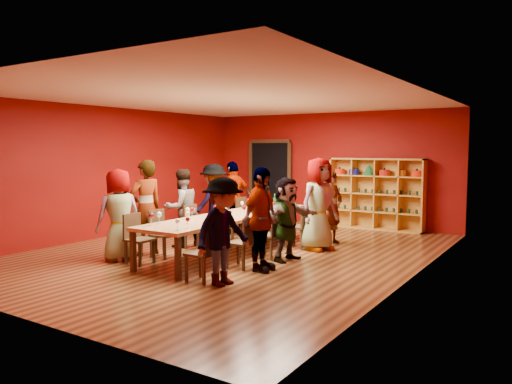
# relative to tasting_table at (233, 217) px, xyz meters

# --- Properties ---
(room_shell) EXTENTS (7.10, 9.10, 3.04)m
(room_shell) POSITION_rel_tasting_table_xyz_m (0.00, 0.00, 0.80)
(room_shell) COLOR #4E2B14
(room_shell) RESTS_ON ground
(tasting_table) EXTENTS (1.10, 4.50, 0.75)m
(tasting_table) POSITION_rel_tasting_table_xyz_m (0.00, 0.00, 0.00)
(tasting_table) COLOR tan
(tasting_table) RESTS_ON ground
(doorway) EXTENTS (1.40, 0.17, 2.30)m
(doorway) POSITION_rel_tasting_table_xyz_m (-1.80, 4.43, 0.42)
(doorway) COLOR black
(doorway) RESTS_ON ground
(shelving_unit) EXTENTS (2.40, 0.40, 1.80)m
(shelving_unit) POSITION_rel_tasting_table_xyz_m (1.40, 4.32, 0.28)
(shelving_unit) COLOR #C68A2C
(shelving_unit) RESTS_ON ground
(chair_person_left_0) EXTENTS (0.42, 0.42, 0.89)m
(chair_person_left_0) POSITION_rel_tasting_table_xyz_m (-0.91, -1.69, -0.20)
(chair_person_left_0) COLOR black
(chair_person_left_0) RESTS_ON ground
(person_left_0) EXTENTS (0.69, 0.92, 1.68)m
(person_left_0) POSITION_rel_tasting_table_xyz_m (-1.35, -1.69, 0.14)
(person_left_0) COLOR pink
(person_left_0) RESTS_ON ground
(chair_person_left_1) EXTENTS (0.42, 0.42, 0.89)m
(chair_person_left_1) POSITION_rel_tasting_table_xyz_m (-0.91, -1.07, -0.20)
(chair_person_left_1) COLOR black
(chair_person_left_1) RESTS_ON ground
(person_left_1) EXTENTS (0.64, 0.77, 1.83)m
(person_left_1) POSITION_rel_tasting_table_xyz_m (-1.29, -1.07, 0.22)
(person_left_1) COLOR #15183B
(person_left_1) RESTS_ON ground
(chair_person_left_2) EXTENTS (0.42, 0.42, 0.89)m
(chair_person_left_2) POSITION_rel_tasting_table_xyz_m (-0.91, -0.09, -0.20)
(chair_person_left_2) COLOR black
(chair_person_left_2) RESTS_ON ground
(person_left_2) EXTENTS (0.66, 0.88, 1.62)m
(person_left_2) POSITION_rel_tasting_table_xyz_m (-1.25, -0.09, 0.11)
(person_left_2) COLOR #506BA5
(person_left_2) RESTS_ON ground
(chair_person_left_3) EXTENTS (0.42, 0.42, 0.89)m
(chair_person_left_3) POSITION_rel_tasting_table_xyz_m (-0.91, 1.07, -0.20)
(chair_person_left_3) COLOR black
(chair_person_left_3) RESTS_ON ground
(person_left_3) EXTENTS (0.59, 1.15, 1.70)m
(person_left_3) POSITION_rel_tasting_table_xyz_m (-1.29, 1.07, 0.15)
(person_left_3) COLOR #525257
(person_left_3) RESTS_ON ground
(chair_person_left_4) EXTENTS (0.42, 0.42, 0.89)m
(chair_person_left_4) POSITION_rel_tasting_table_xyz_m (-0.91, 1.77, -0.20)
(chair_person_left_4) COLOR black
(chair_person_left_4) RESTS_ON ground
(person_left_4) EXTENTS (0.76, 1.11, 1.74)m
(person_left_4) POSITION_rel_tasting_table_xyz_m (-1.24, 1.77, 0.17)
(person_left_4) COLOR #4D4D52
(person_left_4) RESTS_ON ground
(chair_person_right_0) EXTENTS (0.42, 0.42, 0.89)m
(chair_person_right_0) POSITION_rel_tasting_table_xyz_m (0.91, -2.00, -0.20)
(chair_person_right_0) COLOR black
(chair_person_right_0) RESTS_ON ground
(person_right_0) EXTENTS (0.57, 1.10, 1.62)m
(person_right_0) POSITION_rel_tasting_table_xyz_m (1.23, -2.00, 0.11)
(person_right_0) COLOR silver
(person_right_0) RESTS_ON ground
(chair_person_right_1) EXTENTS (0.42, 0.42, 0.89)m
(chair_person_right_1) POSITION_rel_tasting_table_xyz_m (0.91, -0.95, -0.20)
(chair_person_right_1) COLOR black
(chair_person_right_1) RESTS_ON ground
(person_right_1) EXTENTS (0.53, 1.05, 1.74)m
(person_right_1) POSITION_rel_tasting_table_xyz_m (1.24, -0.95, 0.17)
(person_right_1) COLOR beige
(person_right_1) RESTS_ON ground
(chair_person_right_2) EXTENTS (0.42, 0.42, 0.89)m
(chair_person_right_2) POSITION_rel_tasting_table_xyz_m (0.91, -0.05, -0.20)
(chair_person_right_2) COLOR black
(chair_person_right_2) RESTS_ON ground
(person_right_2) EXTENTS (0.60, 1.46, 1.53)m
(person_right_2) POSITION_rel_tasting_table_xyz_m (1.23, -0.05, 0.07)
(person_right_2) COLOR pink
(person_right_2) RESTS_ON ground
(chair_person_right_3) EXTENTS (0.42, 0.42, 0.89)m
(chair_person_right_3) POSITION_rel_tasting_table_xyz_m (0.91, 1.14, -0.20)
(chair_person_right_3) COLOR black
(chair_person_right_3) RESTS_ON ground
(person_right_3) EXTENTS (0.76, 1.02, 1.86)m
(person_right_3) POSITION_rel_tasting_table_xyz_m (1.30, 1.14, 0.23)
(person_right_3) COLOR silver
(person_right_3) RESTS_ON ground
(chair_person_right_4) EXTENTS (0.42, 0.42, 0.89)m
(chair_person_right_4) POSITION_rel_tasting_table_xyz_m (0.91, 1.89, -0.20)
(chair_person_right_4) COLOR black
(chair_person_right_4) RESTS_ON ground
(person_right_4) EXTENTS (0.53, 0.65, 1.57)m
(person_right_4) POSITION_rel_tasting_table_xyz_m (1.26, 1.89, 0.09)
(person_right_4) COLOR tan
(person_right_4) RESTS_ON ground
(wine_glass_0) EXTENTS (0.09, 0.09, 0.22)m
(wine_glass_0) POSITION_rel_tasting_table_xyz_m (-0.15, 1.24, 0.21)
(wine_glass_0) COLOR silver
(wine_glass_0) RESTS_ON tasting_table
(wine_glass_1) EXTENTS (0.07, 0.07, 0.18)m
(wine_glass_1) POSITION_rel_tasting_table_xyz_m (-0.32, 0.79, 0.18)
(wine_glass_1) COLOR silver
(wine_glass_1) RESTS_ON tasting_table
(wine_glass_2) EXTENTS (0.07, 0.07, 0.18)m
(wine_glass_2) POSITION_rel_tasting_table_xyz_m (0.31, -1.72, 0.18)
(wine_glass_2) COLOR silver
(wine_glass_2) RESTS_ON tasting_table
(wine_glass_3) EXTENTS (0.08, 0.08, 0.20)m
(wine_glass_3) POSITION_rel_tasting_table_xyz_m (0.28, -0.03, 0.20)
(wine_glass_3) COLOR silver
(wine_glass_3) RESTS_ON tasting_table
(wine_glass_4) EXTENTS (0.08, 0.08, 0.19)m
(wine_glass_4) POSITION_rel_tasting_table_xyz_m (0.17, 0.30, 0.19)
(wine_glass_4) COLOR silver
(wine_glass_4) RESTS_ON tasting_table
(wine_glass_5) EXTENTS (0.08, 0.08, 0.19)m
(wine_glass_5) POSITION_rel_tasting_table_xyz_m (0.34, -2.00, 0.19)
(wine_glass_5) COLOR silver
(wine_glass_5) RESTS_ON tasting_table
(wine_glass_6) EXTENTS (0.08, 0.08, 0.21)m
(wine_glass_6) POSITION_rel_tasting_table_xyz_m (-0.34, 1.06, 0.20)
(wine_glass_6) COLOR silver
(wine_glass_6) RESTS_ON tasting_table
(wine_glass_7) EXTENTS (0.09, 0.09, 0.22)m
(wine_glass_7) POSITION_rel_tasting_table_xyz_m (-0.36, -1.87, 0.21)
(wine_glass_7) COLOR silver
(wine_glass_7) RESTS_ON tasting_table
(wine_glass_8) EXTENTS (0.09, 0.09, 0.22)m
(wine_glass_8) POSITION_rel_tasting_table_xyz_m (-0.35, -0.94, 0.21)
(wine_glass_8) COLOR silver
(wine_glass_8) RESTS_ON tasting_table
(wine_glass_9) EXTENTS (0.07, 0.07, 0.18)m
(wine_glass_9) POSITION_rel_tasting_table_xyz_m (0.32, 1.01, 0.18)
(wine_glass_9) COLOR silver
(wine_glass_9) RESTS_ON tasting_table
(wine_glass_10) EXTENTS (0.09, 0.09, 0.21)m
(wine_glass_10) POSITION_rel_tasting_table_xyz_m (-0.31, -0.87, 0.21)
(wine_glass_10) COLOR silver
(wine_glass_10) RESTS_ON tasting_table
(wine_glass_11) EXTENTS (0.09, 0.09, 0.21)m
(wine_glass_11) POSITION_rel_tasting_table_xyz_m (-0.37, -1.67, 0.21)
(wine_glass_11) COLOR silver
(wine_glass_11) RESTS_ON tasting_table
(wine_glass_12) EXTENTS (0.08, 0.08, 0.21)m
(wine_glass_12) POSITION_rel_tasting_table_xyz_m (-0.32, 1.67, 0.20)
(wine_glass_12) COLOR silver
(wine_glass_12) RESTS_ON tasting_table
(wine_glass_13) EXTENTS (0.08, 0.08, 0.20)m
(wine_glass_13) POSITION_rel_tasting_table_xyz_m (0.26, -0.93, 0.20)
(wine_glass_13) COLOR silver
(wine_glass_13) RESTS_ON tasting_table
(wine_glass_14) EXTENTS (0.07, 0.07, 0.18)m
(wine_glass_14) POSITION_rel_tasting_table_xyz_m (0.35, 0.82, 0.18)
(wine_glass_14) COLOR silver
(wine_glass_14) RESTS_ON tasting_table
(wine_glass_15) EXTENTS (0.08, 0.08, 0.19)m
(wine_glass_15) POSITION_rel_tasting_table_xyz_m (-0.29, -0.20, 0.19)
(wine_glass_15) COLOR silver
(wine_glass_15) RESTS_ON tasting_table
(wine_glass_16) EXTENTS (0.09, 0.09, 0.21)m
(wine_glass_16) POSITION_rel_tasting_table_xyz_m (0.03, -1.39, 0.21)
(wine_glass_16) COLOR silver
(wine_glass_16) RESTS_ON tasting_table
(wine_glass_17) EXTENTS (0.07, 0.07, 0.18)m
(wine_glass_17) POSITION_rel_tasting_table_xyz_m (0.27, -0.91, 0.18)
(wine_glass_17) COLOR silver
(wine_glass_17) RESTS_ON tasting_table
(wine_glass_18) EXTENTS (0.08, 0.08, 0.20)m
(wine_glass_18) POSITION_rel_tasting_table_xyz_m (0.35, 1.67, 0.20)
(wine_glass_18) COLOR silver
(wine_glass_18) RESTS_ON tasting_table
(wine_glass_19) EXTENTS (0.08, 0.08, 0.19)m
(wine_glass_19) POSITION_rel_tasting_table_xyz_m (0.31, 1.78, 0.19)
(wine_glass_19) COLOR silver
(wine_glass_19) RESTS_ON tasting_table
(wine_glass_20) EXTENTS (0.07, 0.07, 0.18)m
(wine_glass_20) POSITION_rel_tasting_table_xyz_m (-0.32, 0.17, 0.18)
(wine_glass_20) COLOR silver
(wine_glass_20) RESTS_ON tasting_table
(wine_glass_21) EXTENTS (0.09, 0.09, 0.22)m
(wine_glass_21) POSITION_rel_tasting_table_xyz_m (-0.35, 1.95, 0.21)
(wine_glass_21) COLOR silver
(wine_glass_21) RESTS_ON tasting_table
(spittoon_bowl) EXTENTS (0.29, 0.29, 0.16)m
(spittoon_bowl) POSITION_rel_tasting_table_xyz_m (0.02, -0.31, 0.12)
(spittoon_bowl) COLOR #B8BBC0
(spittoon_bowl) RESTS_ON tasting_table
(carafe_a) EXTENTS (0.15, 0.15, 0.29)m
(carafe_a) POSITION_rel_tasting_table_xyz_m (-0.27, 0.08, 0.18)
(carafe_a) COLOR silver
(carafe_a) RESTS_ON tasting_table
(carafe_b) EXTENTS (0.11, 0.11, 0.27)m
(carafe_b) POSITION_rel_tasting_table_xyz_m (0.26, -0.84, 0.17)
(carafe_b) COLOR silver
(carafe_b) RESTS_ON tasting_table
(wine_bottle) EXTENTS (0.09, 0.09, 0.31)m
(wine_bottle) POSITION_rel_tasting_table_xyz_m (0.05, 1.52, 0.17)
(wine_bottle) COLOR #123315
(wine_bottle) RESTS_ON tasting_table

